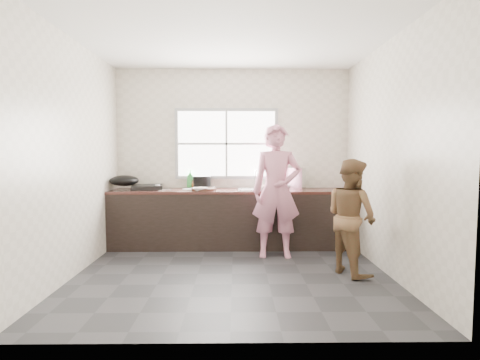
{
  "coord_description": "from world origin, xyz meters",
  "views": [
    {
      "loc": [
        0.04,
        -4.27,
        1.4
      ],
      "look_at": [
        0.1,
        0.65,
        1.05
      ],
      "focal_mm": 28.0,
      "sensor_mm": 36.0,
      "label": 1
    }
  ],
  "objects_px": {
    "black_pot": "(202,183)",
    "pot_lid_right": "(164,190)",
    "woman": "(276,195)",
    "dish_rack": "(290,178)",
    "bowl_held": "(278,189)",
    "plate_food": "(190,189)",
    "wok": "(124,181)",
    "bottle_brown_tall": "(195,183)",
    "bottle_brown_short": "(196,183)",
    "person_side": "(351,216)",
    "cutting_board": "(204,189)",
    "glass_jar": "(158,187)",
    "bowl_crabs": "(268,189)",
    "bottle_green": "(190,179)",
    "pot_lid_left": "(141,188)",
    "bowl_mince": "(200,189)",
    "burner": "(147,187)"
  },
  "relations": [
    {
      "from": "black_pot",
      "to": "pot_lid_right",
      "type": "relative_size",
      "value": 1.16
    },
    {
      "from": "woman",
      "to": "dish_rack",
      "type": "bearing_deg",
      "value": 69.5
    },
    {
      "from": "black_pot",
      "to": "woman",
      "type": "bearing_deg",
      "value": -32.32
    },
    {
      "from": "bowl_held",
      "to": "plate_food",
      "type": "height_order",
      "value": "bowl_held"
    },
    {
      "from": "black_pot",
      "to": "wok",
      "type": "height_order",
      "value": "wok"
    },
    {
      "from": "bottle_brown_tall",
      "to": "bottle_brown_short",
      "type": "bearing_deg",
      "value": -73.92
    },
    {
      "from": "person_side",
      "to": "cutting_board",
      "type": "bearing_deg",
      "value": 33.34
    },
    {
      "from": "glass_jar",
      "to": "bottle_brown_tall",
      "type": "bearing_deg",
      "value": 32.18
    },
    {
      "from": "bowl_crabs",
      "to": "bottle_brown_short",
      "type": "height_order",
      "value": "bottle_brown_short"
    },
    {
      "from": "bowl_held",
      "to": "bottle_green",
      "type": "distance_m",
      "value": 1.39
    },
    {
      "from": "bottle_green",
      "to": "wok",
      "type": "distance_m",
      "value": 0.98
    },
    {
      "from": "bottle_brown_tall",
      "to": "pot_lid_left",
      "type": "height_order",
      "value": "bottle_brown_tall"
    },
    {
      "from": "bowl_crabs",
      "to": "plate_food",
      "type": "xyz_separation_m",
      "value": [
        -1.13,
        0.16,
        -0.02
      ]
    },
    {
      "from": "bottle_brown_tall",
      "to": "pot_lid_left",
      "type": "xyz_separation_m",
      "value": [
        -0.83,
        -0.06,
        -0.08
      ]
    },
    {
      "from": "woman",
      "to": "dish_rack",
      "type": "height_order",
      "value": "woman"
    },
    {
      "from": "black_pot",
      "to": "bowl_mince",
      "type": "bearing_deg",
      "value": -89.68
    },
    {
      "from": "bowl_crabs",
      "to": "burner",
      "type": "distance_m",
      "value": 1.81
    },
    {
      "from": "person_side",
      "to": "black_pot",
      "type": "height_order",
      "value": "person_side"
    },
    {
      "from": "burner",
      "to": "dish_rack",
      "type": "distance_m",
      "value": 2.17
    },
    {
      "from": "burner",
      "to": "bowl_crabs",
      "type": "bearing_deg",
      "value": -8.5
    },
    {
      "from": "bowl_crabs",
      "to": "glass_jar",
      "type": "bearing_deg",
      "value": 175.73
    },
    {
      "from": "bowl_mince",
      "to": "pot_lid_right",
      "type": "distance_m",
      "value": 0.57
    },
    {
      "from": "cutting_board",
      "to": "glass_jar",
      "type": "relative_size",
      "value": 3.93
    },
    {
      "from": "black_pot",
      "to": "glass_jar",
      "type": "distance_m",
      "value": 0.67
    },
    {
      "from": "person_side",
      "to": "bottle_brown_short",
      "type": "height_order",
      "value": "person_side"
    },
    {
      "from": "cutting_board",
      "to": "bottle_brown_short",
      "type": "distance_m",
      "value": 0.29
    },
    {
      "from": "bowl_mince",
      "to": "bottle_green",
      "type": "bearing_deg",
      "value": 113.8
    },
    {
      "from": "person_side",
      "to": "cutting_board",
      "type": "relative_size",
      "value": 3.72
    },
    {
      "from": "pot_lid_right",
      "to": "woman",
      "type": "bearing_deg",
      "value": -17.49
    },
    {
      "from": "bowl_crabs",
      "to": "dish_rack",
      "type": "relative_size",
      "value": 0.49
    },
    {
      "from": "bowl_mince",
      "to": "wok",
      "type": "distance_m",
      "value": 1.15
    },
    {
      "from": "person_side",
      "to": "plate_food",
      "type": "xyz_separation_m",
      "value": [
        -2.01,
        1.23,
        0.2
      ]
    },
    {
      "from": "cutting_board",
      "to": "plate_food",
      "type": "distance_m",
      "value": 0.21
    },
    {
      "from": "glass_jar",
      "to": "dish_rack",
      "type": "distance_m",
      "value": 1.99
    },
    {
      "from": "bottle_green",
      "to": "dish_rack",
      "type": "xyz_separation_m",
      "value": [
        1.54,
        -0.09,
        0.02
      ]
    },
    {
      "from": "woman",
      "to": "bowl_held",
      "type": "height_order",
      "value": "woman"
    },
    {
      "from": "person_side",
      "to": "bottle_brown_short",
      "type": "relative_size",
      "value": 7.8
    },
    {
      "from": "bowl_crabs",
      "to": "bottle_green",
      "type": "distance_m",
      "value": 1.25
    },
    {
      "from": "dish_rack",
      "to": "bowl_mince",
      "type": "bearing_deg",
      "value": -143.64
    },
    {
      "from": "plate_food",
      "to": "dish_rack",
      "type": "bearing_deg",
      "value": 7.2
    },
    {
      "from": "bottle_brown_short",
      "to": "woman",
      "type": "bearing_deg",
      "value": -30.45
    },
    {
      "from": "person_side",
      "to": "wok",
      "type": "xyz_separation_m",
      "value": [
        -2.99,
        1.24,
        0.33
      ]
    },
    {
      "from": "bowl_mince",
      "to": "pot_lid_right",
      "type": "relative_size",
      "value": 0.9
    },
    {
      "from": "glass_jar",
      "to": "wok",
      "type": "xyz_separation_m",
      "value": [
        -0.5,
        0.05,
        0.09
      ]
    },
    {
      "from": "bottle_brown_short",
      "to": "burner",
      "type": "distance_m",
      "value": 0.73
    },
    {
      "from": "pot_lid_left",
      "to": "bottle_brown_tall",
      "type": "bearing_deg",
      "value": 4.47
    },
    {
      "from": "cutting_board",
      "to": "pot_lid_left",
      "type": "relative_size",
      "value": 1.4
    },
    {
      "from": "plate_food",
      "to": "bottle_brown_tall",
      "type": "height_order",
      "value": "bottle_brown_tall"
    },
    {
      "from": "woman",
      "to": "dish_rack",
      "type": "distance_m",
      "value": 0.77
    },
    {
      "from": "bowl_held",
      "to": "dish_rack",
      "type": "relative_size",
      "value": 0.42
    }
  ]
}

